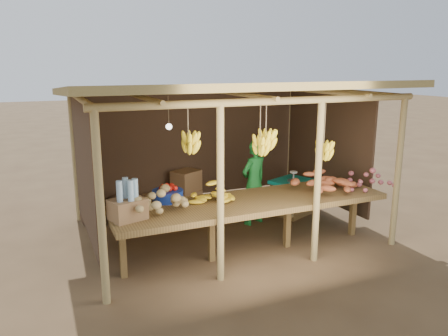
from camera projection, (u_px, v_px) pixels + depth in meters
name	position (u px, v px, depth m)	size (l,w,h in m)	color
ground	(224.00, 231.00, 7.09)	(60.00, 60.00, 0.00)	brown
stall_structure	(224.00, 114.00, 6.60)	(4.70, 3.50, 2.43)	#A48C55
counter	(251.00, 204.00, 6.08)	(3.90, 1.05, 0.80)	brown
potato_heap	(153.00, 200.00, 5.42)	(1.12, 0.67, 0.37)	#9B8350
sweet_potato_heap	(325.00, 181.00, 6.37)	(1.10, 0.66, 0.36)	#B1542D
onion_heap	(367.00, 176.00, 6.64)	(0.84, 0.51, 0.36)	#C25E66
banana_pile	(211.00, 190.00, 5.91)	(0.59, 0.36, 0.35)	yellow
tomato_basin	(168.00, 194.00, 6.01)	(0.43, 0.43, 0.23)	navy
bottle_box	(127.00, 204.00, 5.25)	(0.48, 0.42, 0.51)	olive
vendor	(254.00, 182.00, 7.28)	(0.52, 0.34, 1.43)	#1B7B2C
tarp_crate	(292.00, 196.00, 7.83)	(0.87, 0.82, 0.82)	brown
carton_stack	(178.00, 195.00, 7.93)	(1.09, 0.53, 0.74)	olive
burlap_sacks	(104.00, 209.00, 7.38)	(0.79, 0.41, 0.56)	#453020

